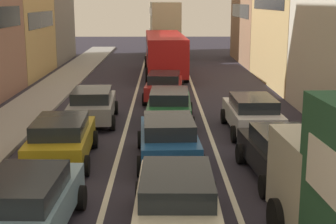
% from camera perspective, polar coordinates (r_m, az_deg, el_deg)
% --- Properties ---
extents(sidewalk_left, '(2.60, 64.00, 0.14)m').
position_cam_1_polar(sidewalk_left, '(25.35, -15.55, 0.56)').
color(sidewalk_left, '#9D9D9D').
rests_on(sidewalk_left, ground).
extents(lane_stripe_left, '(0.16, 60.00, 0.01)m').
position_cam_1_polar(lane_stripe_left, '(24.57, -4.20, 0.46)').
color(lane_stripe_left, silver).
rests_on(lane_stripe_left, ground).
extents(lane_stripe_right, '(0.16, 60.00, 0.01)m').
position_cam_1_polar(lane_stripe_right, '(24.59, 3.73, 0.48)').
color(lane_stripe_right, silver).
rests_on(lane_stripe_right, ground).
extents(sedan_centre_lane_second, '(2.12, 4.33, 1.49)m').
position_cam_1_polar(sedan_centre_lane_second, '(11.38, 0.99, -10.04)').
color(sedan_centre_lane_second, beige).
rests_on(sedan_centre_lane_second, ground).
extents(wagon_left_lane_second, '(2.16, 4.35, 1.49)m').
position_cam_1_polar(wagon_left_lane_second, '(11.59, -16.06, -10.14)').
color(wagon_left_lane_second, '#759EB7').
rests_on(wagon_left_lane_second, ground).
extents(hatchback_centre_lane_third, '(2.20, 4.37, 1.49)m').
position_cam_1_polar(hatchback_centre_lane_third, '(16.26, 0.06, -3.00)').
color(hatchback_centre_lane_third, '#194C8C').
rests_on(hatchback_centre_lane_third, ground).
extents(sedan_left_lane_third, '(2.21, 4.37, 1.49)m').
position_cam_1_polar(sedan_left_lane_third, '(16.58, -12.16, -2.98)').
color(sedan_left_lane_third, '#B29319').
rests_on(sedan_left_lane_third, ground).
extents(coupe_centre_lane_fourth, '(2.17, 4.35, 1.49)m').
position_cam_1_polar(coupe_centre_lane_fourth, '(21.29, 0.17, 0.77)').
color(coupe_centre_lane_fourth, '#19592D').
rests_on(coupe_centre_lane_fourth, ground).
extents(sedan_left_lane_fourth, '(2.22, 4.38, 1.49)m').
position_cam_1_polar(sedan_left_lane_fourth, '(21.71, -8.69, 0.86)').
color(sedan_left_lane_fourth, gray).
rests_on(sedan_left_lane_fourth, ground).
extents(sedan_centre_lane_fifth, '(2.27, 4.40, 1.49)m').
position_cam_1_polar(sedan_centre_lane_fifth, '(26.30, -0.43, 3.07)').
color(sedan_centre_lane_fifth, '#A51E1E').
rests_on(sedan_centre_lane_fifth, ground).
extents(sedan_right_lane_behind_truck, '(2.30, 4.41, 1.49)m').
position_cam_1_polar(sedan_right_lane_behind_truck, '(15.05, 13.11, -4.65)').
color(sedan_right_lane_behind_truck, black).
rests_on(sedan_right_lane_behind_truck, ground).
extents(wagon_right_lane_far, '(2.11, 4.32, 1.49)m').
position_cam_1_polar(wagon_right_lane_far, '(20.11, 9.66, -0.13)').
color(wagon_right_lane_far, silver).
rests_on(wagon_right_lane_far, ground).
extents(bus_mid_queue_primary, '(3.13, 10.60, 2.90)m').
position_cam_1_polar(bus_mid_queue_primary, '(35.06, -0.38, 7.07)').
color(bus_mid_queue_primary, '#B21919').
rests_on(bus_mid_queue_primary, ground).
extents(bus_far_queue_secondary, '(3.15, 10.60, 5.06)m').
position_cam_1_polar(bus_far_queue_secondary, '(47.83, -0.47, 9.86)').
color(bus_far_queue_secondary, '#BFB793').
rests_on(bus_far_queue_secondary, ground).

